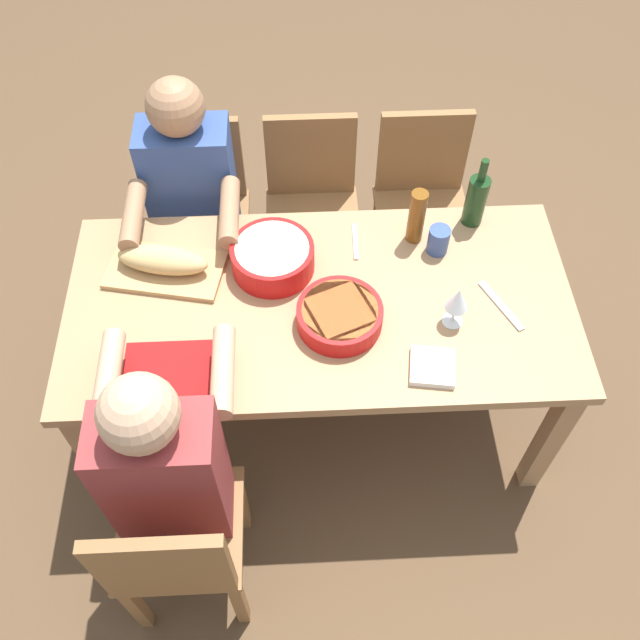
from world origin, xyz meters
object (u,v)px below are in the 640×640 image
(chair_near_center, at_px, (312,201))
(diner_near_right, at_px, (192,199))
(wine_glass, at_px, (457,300))
(diner_far_right, at_px, (168,465))
(cup_near_left, at_px, (438,240))
(cutting_board, at_px, (166,270))
(napkin_stack, at_px, (432,367))
(bread_loaf, at_px, (163,260))
(chair_near_right, at_px, (202,205))
(beer_bottle, at_px, (417,217))
(serving_bowl_fruit, at_px, (340,315))
(chair_far_right, at_px, (176,550))
(chair_near_left, at_px, (421,197))
(wine_bottle, at_px, (476,199))
(dining_table, at_px, (320,317))
(serving_bowl_pasta, at_px, (273,256))

(chair_near_center, bearing_deg, diner_near_right, 21.07)
(wine_glass, bearing_deg, chair_near_center, -62.89)
(diner_far_right, xyz_separation_m, cup_near_left, (-0.91, -0.77, 0.09))
(cutting_board, xyz_separation_m, wine_glass, (-0.97, 0.26, 0.11))
(diner_far_right, xyz_separation_m, cutting_board, (0.06, -0.71, 0.05))
(napkin_stack, bearing_deg, cutting_board, -26.76)
(cutting_board, distance_m, bread_loaf, 0.06)
(chair_near_right, xyz_separation_m, wine_glass, (-0.91, 0.85, 0.37))
(diner_near_right, distance_m, beer_bottle, 0.89)
(cup_near_left, bearing_deg, serving_bowl_fruit, 39.57)
(diner_near_right, xyz_separation_m, chair_far_right, (0.00, 1.30, -0.21))
(chair_near_left, xyz_separation_m, bread_loaf, (1.01, 0.59, 0.32))
(chair_near_right, height_order, chair_near_left, same)
(bread_loaf, bearing_deg, serving_bowl_fruit, 157.44)
(serving_bowl_fruit, bearing_deg, napkin_stack, 145.33)
(chair_far_right, bearing_deg, chair_near_left, -122.67)
(chair_far_right, xyz_separation_m, diner_far_right, (-0.00, -0.18, 0.21))
(diner_near_right, height_order, beer_bottle, diner_near_right)
(chair_near_center, bearing_deg, wine_glass, 117.11)
(napkin_stack, bearing_deg, wine_bottle, -110.31)
(beer_bottle, bearing_deg, wine_glass, 102.10)
(diner_near_right, xyz_separation_m, bread_loaf, (0.06, 0.41, 0.11))
(wine_bottle, bearing_deg, chair_near_left, -75.44)
(bread_loaf, height_order, napkin_stack, bread_loaf)
(chair_near_right, xyz_separation_m, cup_near_left, (-0.91, 0.53, 0.31))
(wine_bottle, bearing_deg, cup_near_left, 43.03)
(cup_near_left, bearing_deg, wine_bottle, -136.97)
(chair_far_right, bearing_deg, serving_bowl_fruit, -129.60)
(bread_loaf, height_order, wine_glass, wine_glass)
(serving_bowl_fruit, xyz_separation_m, cutting_board, (0.59, -0.25, -0.03))
(bread_loaf, bearing_deg, napkin_stack, 153.24)
(bread_loaf, distance_m, napkin_stack, 0.98)
(chair_near_right, relative_size, bread_loaf, 2.66)
(dining_table, height_order, chair_near_center, chair_near_center)
(serving_bowl_fruit, bearing_deg, bread_loaf, -22.56)
(chair_near_left, height_order, serving_bowl_pasta, chair_near_left)
(diner_far_right, xyz_separation_m, napkin_stack, (-0.82, -0.27, 0.05))
(chair_near_right, height_order, chair_far_right, same)
(diner_far_right, distance_m, wine_glass, 1.03)
(serving_bowl_fruit, bearing_deg, cutting_board, -22.56)
(chair_near_center, distance_m, serving_bowl_pasta, 0.68)
(dining_table, xyz_separation_m, chair_far_right, (0.48, 0.74, -0.17))
(diner_far_right, relative_size, bread_loaf, 3.75)
(bread_loaf, xyz_separation_m, wine_bottle, (-1.11, -0.20, 0.04))
(chair_far_right, distance_m, cutting_board, 0.94)
(wine_bottle, height_order, napkin_stack, wine_bottle)
(dining_table, xyz_separation_m, bread_loaf, (0.53, -0.15, 0.16))
(diner_far_right, relative_size, chair_near_left, 1.41)
(cutting_board, distance_m, wine_glass, 1.01)
(diner_near_right, bearing_deg, wine_glass, 143.84)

